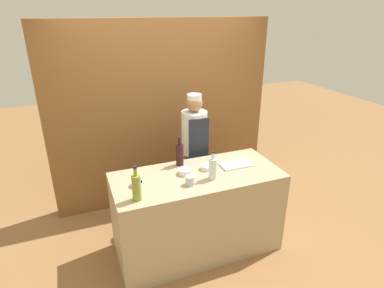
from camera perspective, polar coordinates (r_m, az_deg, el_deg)
ground_plane at (r=3.83m, az=0.87°, el=-17.72°), size 14.00×14.00×0.00m
cabinet_wall at (r=4.27m, az=-5.29°, el=5.19°), size 2.91×0.18×2.40m
counter at (r=3.54m, az=0.92°, el=-12.04°), size 1.74×0.76×0.93m
sauce_bowl_orange at (r=3.39m, az=2.52°, el=-4.14°), size 0.12×0.12×0.05m
sauce_bowl_yellow at (r=3.30m, az=-1.26°, el=-4.86°), size 0.14×0.14×0.05m
sauce_bowl_red at (r=3.14m, az=-9.70°, el=-6.92°), size 0.12×0.12×0.04m
cutting_board at (r=3.51m, az=7.83°, el=-3.62°), size 0.34×0.19×0.02m
bottle_wine at (r=3.45m, az=-2.20°, el=-1.78°), size 0.08×0.08×0.33m
bottle_oil at (r=2.87m, az=-9.84°, el=-7.49°), size 0.08×0.08×0.33m
bottle_clear at (r=3.18m, az=3.72°, el=-4.27°), size 0.08×0.08×0.30m
cup_steel at (r=3.10m, az=-0.37°, el=-6.51°), size 0.09×0.09×0.09m
chef_center at (r=3.95m, az=0.40°, el=-1.32°), size 0.31×0.31×1.59m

